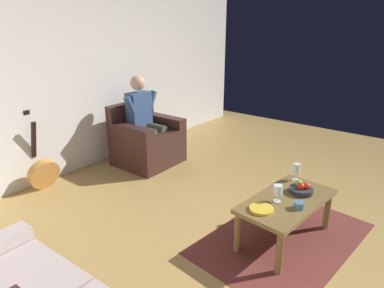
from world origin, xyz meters
name	(u,v)px	position (x,y,z in m)	size (l,w,h in m)	color
ground_plane	(300,232)	(0.00, 0.00, 0.00)	(7.34, 7.34, 0.00)	#A17F44
wall_back	(94,73)	(0.00, -3.07, 1.28)	(6.51, 0.06, 2.56)	silver
rug	(283,238)	(0.20, -0.09, 0.00)	(1.70, 1.12, 0.01)	brown
armchair	(146,142)	(-0.34, -2.46, 0.32)	(0.84, 0.78, 0.87)	#341C18
person_seated	(145,118)	(-0.34, -2.46, 0.68)	(0.62, 0.55, 1.26)	#324C77
coffee_table	(286,205)	(0.20, -0.09, 0.36)	(1.05, 0.62, 0.43)	brown
guitar	(43,171)	(1.03, -2.87, 0.22)	(0.38, 0.33, 0.98)	#BC7E3B
wine_glass_near	(296,169)	(-0.24, -0.19, 0.55)	(0.07, 0.07, 0.18)	silver
wine_glass_far	(278,191)	(0.30, -0.14, 0.54)	(0.08, 0.08, 0.16)	silver
fruit_bowl	(301,189)	(0.00, -0.04, 0.46)	(0.22, 0.22, 0.11)	#262B31
decorative_dish	(261,209)	(0.52, -0.18, 0.44)	(0.21, 0.21, 0.02)	gold
candle_jar	(299,205)	(0.29, 0.06, 0.46)	(0.09, 0.09, 0.06)	slate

